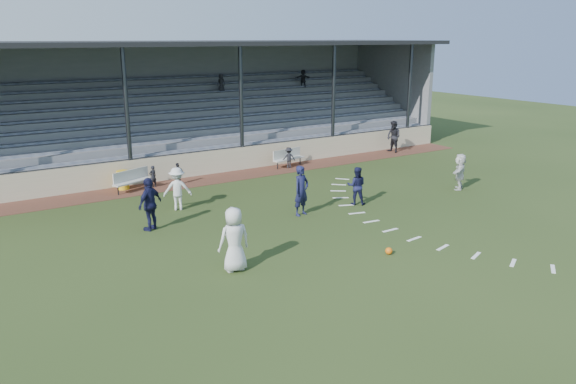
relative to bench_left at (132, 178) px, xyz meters
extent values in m
plane|color=#2A3A18|center=(3.35, -10.53, -0.58)|extent=(90.00, 90.00, 0.00)
cube|color=#532D21|center=(3.35, -0.03, -0.57)|extent=(34.00, 2.00, 0.02)
cube|color=beige|center=(3.35, 1.02, 0.02)|extent=(34.00, 0.18, 1.20)
cube|color=beige|center=(0.00, -0.12, -0.13)|extent=(2.00, 1.14, 0.06)
cube|color=beige|center=(0.00, 0.10, 0.12)|extent=(1.87, 0.83, 0.54)
cylinder|color=#2D2F35|center=(-0.78, -0.45, -0.36)|extent=(0.06, 0.06, 0.40)
cylinder|color=#2D2F35|center=(0.78, 0.20, -0.36)|extent=(0.06, 0.06, 0.40)
cube|color=beige|center=(8.69, 0.16, -0.13)|extent=(2.04, 0.78, 0.06)
cube|color=beige|center=(8.69, 0.38, 0.12)|extent=(1.97, 0.44, 0.54)
cylinder|color=#2D2F35|center=(7.85, -0.01, -0.36)|extent=(0.06, 0.06, 0.40)
cylinder|color=#2D2F35|center=(9.52, 0.32, -0.36)|extent=(0.06, 0.06, 0.40)
cylinder|color=yellow|center=(-0.29, 0.42, -0.13)|extent=(0.54, 0.54, 0.87)
sphere|color=orange|center=(4.53, -12.26, -0.47)|extent=(0.23, 0.23, 0.23)
imported|color=silver|center=(-0.28, -10.69, 0.41)|extent=(1.01, 0.70, 1.99)
imported|color=#15173B|center=(4.49, -7.23, 0.41)|extent=(0.82, 0.64, 2.00)
imported|color=#15173B|center=(7.26, -7.27, 0.22)|extent=(0.99, 0.96, 1.61)
imported|color=silver|center=(0.65, -3.92, 0.30)|extent=(1.29, 1.01, 1.76)
imported|color=#15173B|center=(-1.13, -5.73, 0.40)|extent=(1.24, 1.00, 1.97)
imported|color=silver|center=(12.83, -7.96, 0.25)|extent=(1.55, 1.31, 1.68)
imported|color=black|center=(16.17, 0.02, 0.39)|extent=(0.79, 0.98, 1.91)
imported|color=black|center=(1.00, -0.01, -0.05)|extent=(0.43, 0.35, 1.04)
imported|color=black|center=(2.19, -0.15, -0.04)|extent=(0.65, 0.38, 1.04)
imported|color=black|center=(8.52, -0.07, -0.01)|extent=(0.81, 0.60, 1.12)
cube|color=slate|center=(3.35, 1.57, 0.02)|extent=(34.00, 0.80, 1.20)
cube|color=slate|center=(3.35, 1.67, 0.67)|extent=(33.00, 0.28, 0.10)
cube|color=slate|center=(3.35, 2.37, 0.22)|extent=(34.00, 0.80, 1.60)
cube|color=slate|center=(3.35, 2.47, 1.07)|extent=(33.00, 0.28, 0.10)
cube|color=slate|center=(3.35, 3.17, 0.42)|extent=(34.00, 0.80, 2.00)
cube|color=slate|center=(3.35, 3.27, 1.47)|extent=(33.00, 0.28, 0.10)
cube|color=slate|center=(3.35, 3.97, 0.62)|extent=(34.00, 0.80, 2.40)
cube|color=slate|center=(3.35, 4.07, 1.87)|extent=(33.00, 0.28, 0.10)
cube|color=slate|center=(3.35, 4.77, 0.82)|extent=(34.00, 0.80, 2.80)
cube|color=slate|center=(3.35, 4.87, 2.27)|extent=(33.00, 0.28, 0.10)
cube|color=slate|center=(3.35, 5.57, 1.02)|extent=(34.00, 0.80, 3.20)
cube|color=slate|center=(3.35, 5.67, 2.67)|extent=(33.00, 0.28, 0.10)
cube|color=slate|center=(3.35, 6.37, 1.22)|extent=(34.00, 0.80, 3.60)
cube|color=slate|center=(3.35, 6.47, 3.07)|extent=(33.00, 0.28, 0.10)
cube|color=slate|center=(3.35, 7.17, 1.42)|extent=(34.00, 0.80, 4.00)
cube|color=slate|center=(3.35, 7.27, 3.47)|extent=(33.00, 0.28, 0.10)
cube|color=slate|center=(3.35, 7.97, 1.62)|extent=(34.00, 0.80, 4.40)
cube|color=slate|center=(3.35, 8.07, 3.87)|extent=(33.00, 0.28, 0.10)
cube|color=slate|center=(3.35, 8.57, 2.62)|extent=(34.00, 0.40, 6.40)
cube|color=slate|center=(20.20, 4.97, 2.62)|extent=(0.30, 7.80, 6.40)
cube|color=black|center=(3.35, 4.67, 5.92)|extent=(34.60, 9.00, 0.22)
cylinder|color=#2D2F35|center=(0.35, 1.12, 2.67)|extent=(0.20, 0.20, 6.50)
cylinder|color=#2D2F35|center=(6.35, 1.12, 2.67)|extent=(0.20, 0.20, 6.50)
cylinder|color=#2D2F35|center=(12.35, 1.12, 2.67)|extent=(0.20, 0.20, 6.50)
cylinder|color=#2D2F35|center=(18.35, 1.12, 2.67)|extent=(0.20, 0.20, 6.50)
cylinder|color=#2D2F35|center=(3.35, 1.02, 0.67)|extent=(34.00, 0.05, 0.05)
imported|color=black|center=(7.82, 6.41, 3.56)|extent=(0.55, 0.38, 1.08)
imported|color=black|center=(13.84, 6.41, 3.59)|extent=(1.12, 0.65, 1.15)
cube|color=white|center=(9.47, -3.52, -0.58)|extent=(0.54, 0.61, 0.01)
cube|color=white|center=(8.64, -4.31, -0.58)|extent=(0.59, 0.56, 0.01)
cube|color=white|center=(7.92, -5.19, -0.58)|extent=(0.64, 0.51, 0.01)
cube|color=white|center=(7.31, -6.16, -0.58)|extent=(0.67, 0.44, 0.01)
cube|color=white|center=(6.83, -7.19, -0.58)|extent=(0.70, 0.37, 0.01)
cube|color=white|center=(6.48, -8.27, -0.58)|extent=(0.71, 0.29, 0.01)
cube|color=white|center=(6.27, -9.39, -0.58)|extent=(0.71, 0.21, 0.01)
cube|color=white|center=(6.20, -10.53, -0.58)|extent=(0.70, 0.12, 0.01)
cube|color=white|center=(6.27, -11.67, -0.58)|extent=(0.71, 0.21, 0.01)
cube|color=white|center=(6.48, -12.79, -0.58)|extent=(0.71, 0.29, 0.01)
cube|color=white|center=(6.83, -13.88, -0.58)|extent=(0.70, 0.37, 0.01)
cube|color=white|center=(7.31, -14.91, -0.58)|extent=(0.67, 0.44, 0.01)
cube|color=white|center=(7.92, -15.87, -0.58)|extent=(0.64, 0.51, 0.01)
camera|label=1|loc=(-7.46, -24.82, 6.25)|focal=35.00mm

